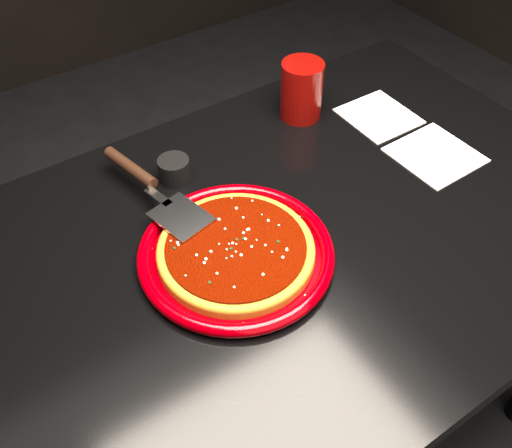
{
  "coord_description": "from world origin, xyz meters",
  "views": [
    {
      "loc": [
        -0.44,
        -0.53,
        1.47
      ],
      "look_at": [
        -0.06,
        0.03,
        0.77
      ],
      "focal_mm": 40.0,
      "sensor_mm": 36.0,
      "label": 1
    }
  ],
  "objects_px": {
    "table": "(286,345)",
    "pizza_server": "(155,188)",
    "plate": "(236,253)",
    "ramekin": "(174,170)",
    "cup": "(302,90)"
  },
  "relations": [
    {
      "from": "pizza_server",
      "to": "cup",
      "type": "bearing_deg",
      "value": -0.68
    },
    {
      "from": "plate",
      "to": "ramekin",
      "type": "height_order",
      "value": "ramekin"
    },
    {
      "from": "cup",
      "to": "ramekin",
      "type": "height_order",
      "value": "cup"
    },
    {
      "from": "table",
      "to": "pizza_server",
      "type": "relative_size",
      "value": 3.72
    },
    {
      "from": "table",
      "to": "pizza_server",
      "type": "xyz_separation_m",
      "value": [
        -0.17,
        0.19,
        0.42
      ]
    },
    {
      "from": "pizza_server",
      "to": "ramekin",
      "type": "xyz_separation_m",
      "value": [
        0.06,
        0.05,
        -0.02
      ]
    },
    {
      "from": "plate",
      "to": "ramekin",
      "type": "bearing_deg",
      "value": 87.23
    },
    {
      "from": "cup",
      "to": "pizza_server",
      "type": "bearing_deg",
      "value": -168.54
    },
    {
      "from": "plate",
      "to": "pizza_server",
      "type": "bearing_deg",
      "value": 105.16
    },
    {
      "from": "table",
      "to": "ramekin",
      "type": "height_order",
      "value": "ramekin"
    },
    {
      "from": "table",
      "to": "pizza_server",
      "type": "height_order",
      "value": "pizza_server"
    },
    {
      "from": "plate",
      "to": "ramekin",
      "type": "xyz_separation_m",
      "value": [
        0.01,
        0.23,
        0.01
      ]
    },
    {
      "from": "plate",
      "to": "pizza_server",
      "type": "xyz_separation_m",
      "value": [
        -0.05,
        0.19,
        0.03
      ]
    },
    {
      "from": "pizza_server",
      "to": "ramekin",
      "type": "distance_m",
      "value": 0.08
    },
    {
      "from": "ramekin",
      "to": "plate",
      "type": "bearing_deg",
      "value": -92.77
    }
  ]
}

